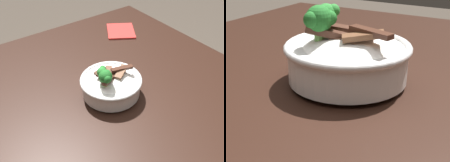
% 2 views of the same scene
% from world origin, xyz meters
% --- Properties ---
extents(dining_table, '(1.36, 1.06, 0.81)m').
position_xyz_m(dining_table, '(0.00, 0.00, 0.70)').
color(dining_table, black).
rests_on(dining_table, ground).
extents(rice_bowl, '(0.21, 0.21, 0.13)m').
position_xyz_m(rice_bowl, '(-0.11, -0.01, 0.85)').
color(rice_bowl, white).
rests_on(rice_bowl, dining_table).
extents(folded_napkin, '(0.20, 0.19, 0.01)m').
position_xyz_m(folded_napkin, '(-0.45, 0.30, 0.81)').
color(folded_napkin, red).
rests_on(folded_napkin, dining_table).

